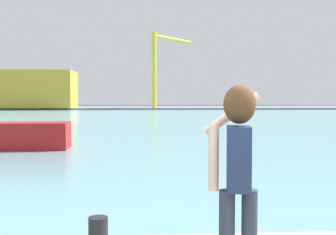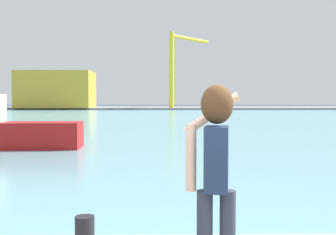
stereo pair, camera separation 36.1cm
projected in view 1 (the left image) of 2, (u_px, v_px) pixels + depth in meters
name	position (u px, v px, depth m)	size (l,w,h in m)	color
ground_plane	(151.00, 117.00, 52.98)	(220.00, 220.00, 0.00)	#334751
harbor_water	(151.00, 116.00, 54.97)	(140.00, 100.00, 0.02)	#6BA8B2
far_shore_dock	(148.00, 108.00, 94.86)	(140.00, 20.00, 0.40)	gray
person_photographer	(237.00, 162.00, 3.68)	(0.53, 0.56, 1.74)	#2D3342
harbor_bollard	(98.00, 232.00, 4.60)	(0.21, 0.21, 0.33)	black
warehouse_left	(37.00, 89.00, 87.39)	(15.17, 9.74, 7.57)	gold
port_crane	(160.00, 61.00, 88.86)	(9.22, 10.80, 15.69)	yellow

